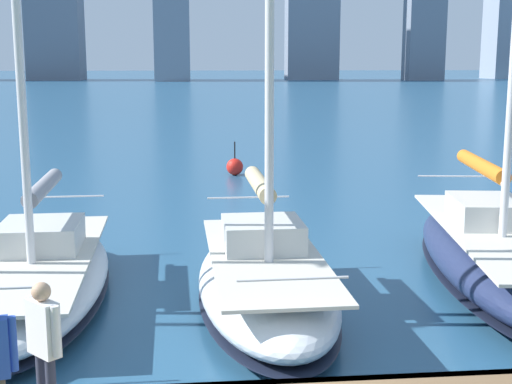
{
  "coord_description": "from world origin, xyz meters",
  "views": [
    {
      "loc": [
        1.06,
        7.33,
        4.76
      ],
      "look_at": [
        -0.29,
        -6.31,
        2.2
      ],
      "focal_mm": 50.0,
      "sensor_mm": 36.0,
      "label": 1
    }
  ],
  "objects": [
    {
      "name": "sailboat_orange",
      "position": [
        -5.35,
        -6.72,
        0.72
      ],
      "size": [
        3.59,
        8.92,
        11.52
      ],
      "color": "navy",
      "rests_on": "ground"
    },
    {
      "name": "sailboat_tan",
      "position": [
        -0.38,
        -5.47,
        0.69
      ],
      "size": [
        2.61,
        6.83,
        9.98
      ],
      "color": "silver",
      "rests_on": "ground"
    },
    {
      "name": "sailboat_grey",
      "position": [
        4.01,
        -6.59,
        0.62
      ],
      "size": [
        2.78,
        7.93,
        12.36
      ],
      "color": "silver",
      "rests_on": "ground"
    },
    {
      "name": "person_white_shirt",
      "position": [
        2.74,
        -0.64,
        1.6
      ],
      "size": [
        0.45,
        0.48,
        1.66
      ],
      "color": "#2D3347",
      "rests_on": "dock_pier"
    },
    {
      "name": "channel_buoy",
      "position": [
        -0.94,
        -21.94,
        0.36
      ],
      "size": [
        0.7,
        0.7,
        1.4
      ],
      "color": "red",
      "rests_on": "ground"
    }
  ]
}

